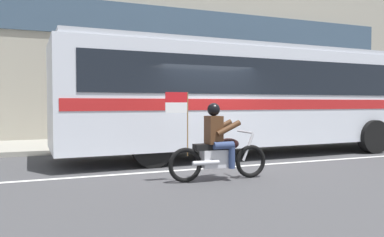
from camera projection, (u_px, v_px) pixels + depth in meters
ground_plane at (207, 164)px, 9.65m from camera, size 60.00×60.00×0.00m
sidewalk_curb at (153, 142)px, 14.38m from camera, size 28.00×3.80×0.15m
lane_center_stripe at (217, 168)px, 9.09m from camera, size 26.60×0.14×0.01m
transit_bus at (261, 93)px, 11.53m from camera, size 12.26×3.03×3.22m
motorcycle_with_rider at (218, 147)px, 7.61m from camera, size 2.20×0.64×1.78m
fire_hydrant at (82, 136)px, 12.09m from camera, size 0.22×0.30×0.75m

